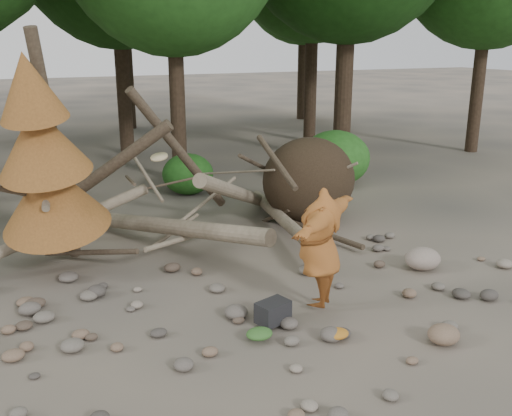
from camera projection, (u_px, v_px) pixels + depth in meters
name	position (u px, v px, depth m)	size (l,w,h in m)	color
ground	(297.00, 322.00, 8.62)	(120.00, 120.00, 0.00)	#514C44
deadfall_pile	(288.00, 185.00, 12.85)	(8.55, 5.24, 3.30)	#332619
dead_conifer	(45.00, 161.00, 9.73)	(2.06, 2.16, 4.35)	#4C3F30
bush_mid	(188.00, 174.00, 15.59)	(1.40, 1.40, 1.12)	#215919
bush_right	(335.00, 158.00, 16.48)	(2.00, 2.00, 1.60)	#2A6920
frisbee_thrower	(320.00, 248.00, 8.76)	(3.58, 2.00, 2.54)	#985422
backpack	(273.00, 315.00, 8.49)	(0.48, 0.32, 0.32)	black
cloth_green	(259.00, 337.00, 8.06)	(0.38, 0.32, 0.14)	#336227
cloth_orange	(337.00, 337.00, 8.08)	(0.35, 0.28, 0.13)	#B36F1E
boulder_front_right	(444.00, 334.00, 7.99)	(0.46, 0.42, 0.28)	#7D634E
boulder_mid_right	(423.00, 259.00, 10.56)	(0.68, 0.61, 0.41)	gray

